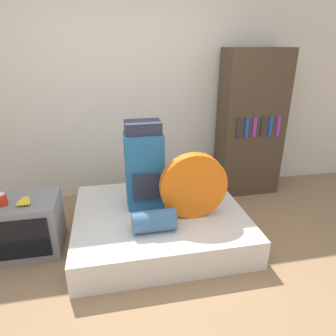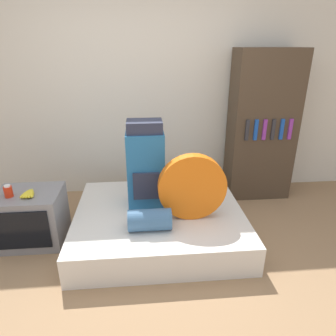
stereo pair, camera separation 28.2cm
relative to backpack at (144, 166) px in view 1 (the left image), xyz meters
name	(u,v)px [view 1 (the left image)]	position (x,y,z in m)	size (l,w,h in m)	color
ground_plane	(158,287)	(-0.02, -0.86, -0.71)	(16.00, 16.00, 0.00)	#997551
wall_back	(131,91)	(-0.02, 0.95, 0.59)	(8.00, 0.05, 2.60)	silver
bed	(159,223)	(0.12, -0.15, -0.57)	(1.65, 1.41, 0.29)	silver
backpack	(144,166)	(0.00, 0.00, 0.00)	(0.37, 0.29, 0.87)	#23669E
tent_bag	(193,186)	(0.42, -0.31, -0.11)	(0.63, 0.10, 0.63)	orange
sleeping_roll	(154,221)	(0.02, -0.48, -0.33)	(0.38, 0.20, 0.20)	#3D668E
television	(27,225)	(-1.13, -0.13, -0.45)	(0.61, 0.51, 0.52)	gray
canister	(2,200)	(-1.26, -0.19, -0.13)	(0.07, 0.07, 0.12)	red
banana_bunch	(25,201)	(-1.09, -0.18, -0.17)	(0.14, 0.18, 0.04)	yellow
bookshelf	(251,124)	(1.42, 0.67, 0.18)	(0.77, 0.41, 1.79)	#473828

